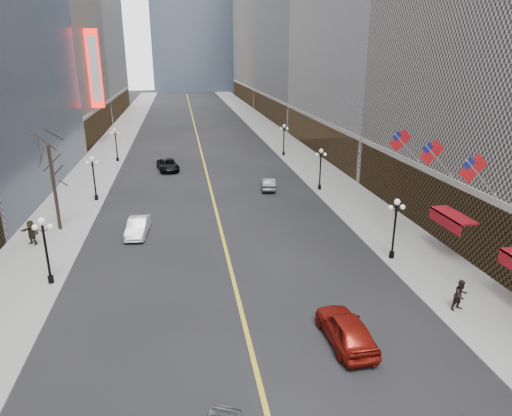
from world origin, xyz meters
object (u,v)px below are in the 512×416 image
object	(u,v)px
car_sb_far	(269,183)
car_nb_mid	(138,227)
streetlamp_west_3	(116,141)
car_nb_far	(168,165)
streetlamp_east_3	(284,137)
streetlamp_west_1	(45,244)
streetlamp_east_1	(395,223)
streetlamp_east_2	(321,165)
car_sb_mid	(346,329)
streetlamp_west_2	(94,174)

from	to	relation	value
car_sb_far	car_nb_mid	bearing A→B (deg)	50.87
streetlamp_west_3	car_nb_mid	world-z (taller)	streetlamp_west_3
streetlamp_west_3	car_nb_mid	xyz separation A→B (m)	(4.92, -28.08, -2.19)
car_nb_far	streetlamp_east_3	bearing A→B (deg)	10.12
streetlamp_west_1	car_nb_mid	world-z (taller)	streetlamp_west_1
streetlamp_east_1	car_sb_far	size ratio (longest dim) A/B	1.09
streetlamp_east_3	car_nb_mid	size ratio (longest dim) A/B	1.04
streetlamp_east_2	streetlamp_west_3	world-z (taller)	same
streetlamp_east_1	streetlamp_east_3	bearing A→B (deg)	90.00
streetlamp_east_3	car_sb_mid	distance (m)	45.70
streetlamp_west_1	car_sb_mid	distance (m)	19.19
streetlamp_east_1	car_nb_mid	world-z (taller)	streetlamp_east_1
car_sb_far	streetlamp_west_2	bearing A→B (deg)	14.44
streetlamp_west_3	car_sb_far	world-z (taller)	streetlamp_west_3
streetlamp_east_1	car_nb_mid	size ratio (longest dim) A/B	1.04
car_sb_mid	streetlamp_west_2	bearing A→B (deg)	-60.85
car_nb_mid	car_sb_mid	world-z (taller)	car_sb_mid
car_sb_mid	car_nb_far	bearing A→B (deg)	-78.56
streetlamp_west_2	streetlamp_east_3	bearing A→B (deg)	37.33
car_sb_mid	car_sb_far	size ratio (longest dim) A/B	1.19
car_nb_far	car_sb_mid	bearing A→B (deg)	-85.64
streetlamp_west_1	car_nb_mid	size ratio (longest dim) A/B	1.04
streetlamp_west_2	car_nb_mid	size ratio (longest dim) A/B	1.04
car_nb_mid	car_sb_mid	bearing A→B (deg)	-50.24
streetlamp_west_1	streetlamp_east_3	bearing A→B (deg)	56.75
streetlamp_west_1	streetlamp_west_2	xyz separation A→B (m)	(0.00, 18.00, 0.00)
streetlamp_east_2	streetlamp_east_1	bearing A→B (deg)	-90.00
streetlamp_west_3	streetlamp_east_3	bearing A→B (deg)	0.00
streetlamp_east_1	car_sb_far	distance (m)	20.32
streetlamp_east_2	streetlamp_west_2	world-z (taller)	same
streetlamp_east_2	car_sb_far	world-z (taller)	streetlamp_east_2
streetlamp_west_2	car_nb_mid	xyz separation A→B (m)	(4.92, -10.08, -2.19)
streetlamp_east_1	streetlamp_west_3	world-z (taller)	same
streetlamp_east_2	streetlamp_east_3	bearing A→B (deg)	90.00
car_sb_far	car_nb_far	bearing A→B (deg)	-33.52
streetlamp_west_3	car_sb_mid	size ratio (longest dim) A/B	0.92
car_nb_mid	streetlamp_west_1	bearing A→B (deg)	-116.83
streetlamp_east_1	car_sb_mid	bearing A→B (deg)	-126.88
streetlamp_east_2	car_nb_mid	size ratio (longest dim) A/B	1.04
streetlamp_west_1	streetlamp_west_3	world-z (taller)	same
car_nb_far	car_sb_far	distance (m)	15.41
streetlamp_east_3	streetlamp_west_1	distance (m)	43.05
streetlamp_east_3	car_sb_far	distance (m)	17.55
streetlamp_east_1	car_sb_mid	world-z (taller)	streetlamp_east_1
streetlamp_east_3	car_sb_far	bearing A→B (deg)	-108.11
streetlamp_east_3	car_nb_far	world-z (taller)	streetlamp_east_3
streetlamp_west_2	car_sb_far	distance (m)	18.38
streetlamp_east_3	streetlamp_west_2	xyz separation A→B (m)	(-23.60, -18.00, 0.00)
streetlamp_east_1	car_sb_far	bearing A→B (deg)	105.54
streetlamp_west_2	car_sb_far	world-z (taller)	streetlamp_west_2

